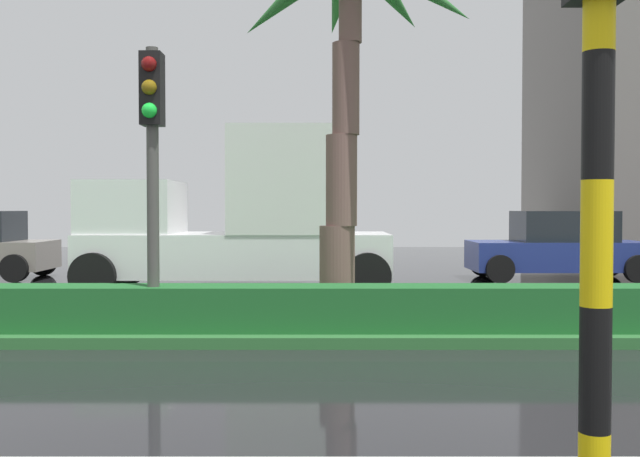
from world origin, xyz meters
TOP-DOWN VIEW (x-y plane):
  - ground_plane at (0.00, 9.00)m, footprint 90.00×42.00m
  - median_strip at (0.00, 8.00)m, footprint 85.50×4.00m
  - palm_tree_centre_left at (5.28, 7.80)m, footprint 3.81×4.14m
  - traffic_signal_median_right at (2.60, 6.48)m, footprint 0.28×0.43m
  - traffic_signal_foreground at (6.23, 0.61)m, footprint 0.28×0.43m
  - box_truck_lead at (3.13, 12.23)m, footprint 6.40×2.64m
  - car_in_traffic_third at (10.81, 14.96)m, footprint 4.30×2.02m

SIDE VIEW (x-z plane):
  - ground_plane at x=0.00m, z-range -0.10..0.00m
  - median_strip at x=0.00m, z-range 0.00..0.15m
  - car_in_traffic_third at x=10.81m, z-range -0.03..1.69m
  - box_truck_lead at x=3.13m, z-range -0.18..3.28m
  - traffic_signal_foreground at x=6.23m, z-range 0.73..4.62m
  - traffic_signal_median_right at x=2.60m, z-range 0.86..4.63m
  - palm_tree_centre_left at x=5.28m, z-range 1.79..7.85m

